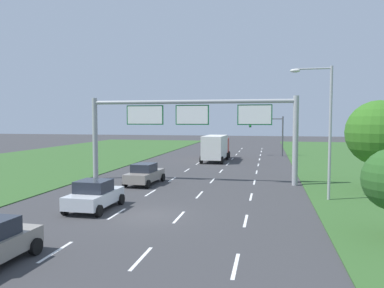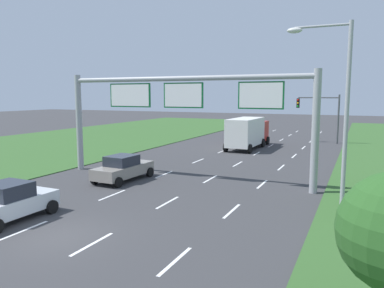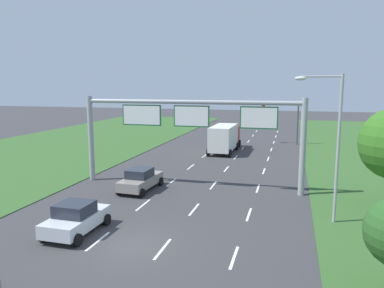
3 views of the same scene
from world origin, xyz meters
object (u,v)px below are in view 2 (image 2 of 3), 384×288
Objects in this scene: car_lead_silver at (123,168)px; traffic_light_mast at (321,110)px; car_mid_lane at (9,202)px; box_truck at (248,132)px; street_lamp at (337,107)px; sign_gantry at (182,105)px.

traffic_light_mast is at bearing 72.38° from car_lead_silver.
box_truck is at bearing 83.80° from car_mid_lane.
traffic_light_mast is 29.13m from street_lamp.
car_lead_silver is 14.16m from street_lamp.
car_mid_lane is at bearing -96.19° from box_truck.
car_lead_silver is 1.13× the size of car_mid_lane.
traffic_light_mast reaches higher than car_mid_lane.
sign_gantry is (3.39, 1.82, 4.12)m from car_lead_silver.
sign_gantry is at bearing -104.81° from traffic_light_mast.
traffic_light_mast is at bearing 96.74° from street_lamp.
sign_gantry is 3.08× the size of traffic_light_mast.
car_lead_silver is 5.64m from sign_gantry.
sign_gantry reaches higher than box_truck.
street_lamp is at bearing -83.26° from traffic_light_mast.
car_lead_silver is 0.27× the size of sign_gantry.
box_truck is at bearing -129.82° from traffic_light_mast.
street_lamp is (13.15, 5.21, 4.24)m from car_mid_lane.
street_lamp is at bearing 22.63° from car_mid_lane.
car_lead_silver is 27.43m from traffic_light_mast.
car_mid_lane is 26.69m from box_truck.
car_mid_lane is 14.77m from street_lamp.
street_lamp is at bearing -28.40° from sign_gantry.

